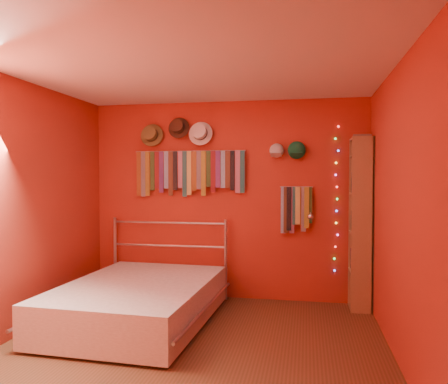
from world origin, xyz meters
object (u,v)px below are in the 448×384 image
Objects in this scene: reading_lamp at (310,216)px; bed at (138,301)px; bookshelf at (364,222)px; tie_rack at (188,171)px.

reading_lamp is 0.14× the size of bed.
bookshelf is at bearing 1.56° from reading_lamp.
reading_lamp is at bearing 29.65° from bed.
bed is (-0.25, -1.09, -1.39)m from tie_rack.
bookshelf is at bearing 23.76° from bed.
bed is at bearing -102.97° from tie_rack.
reading_lamp is 0.15× the size of bookshelf.
bookshelf reaches higher than tie_rack.
bed is (-1.79, -0.92, -0.85)m from reading_lamp.
reading_lamp is (1.54, -0.17, -0.55)m from tie_rack.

